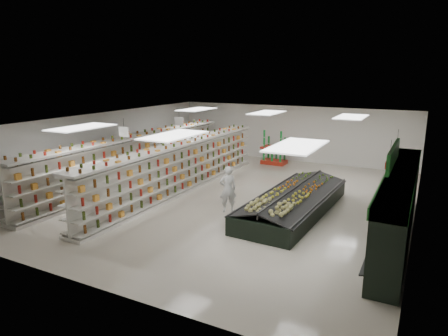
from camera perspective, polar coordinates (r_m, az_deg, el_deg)
The scene contains 16 objects.
floor at distance 16.80m, azimuth 0.88°, elevation -4.12°, with size 16.00×16.00×0.00m, color beige.
ceiling at distance 16.12m, azimuth 0.92°, elevation 6.78°, with size 14.00×16.00×0.02m, color white.
wall_back at distance 23.70m, azimuth 9.58°, elevation 4.89°, with size 14.00×0.02×3.20m, color white.
wall_front at distance 10.15m, azimuth -19.82°, elevation -7.49°, with size 14.00×0.02×3.20m, color white.
wall_left at distance 20.42m, azimuth -17.00°, elevation 3.10°, with size 0.02×16.00×3.20m, color white.
wall_right at distance 14.76m, azimuth 26.04°, elevation -1.58°, with size 0.02×16.00×3.20m, color white.
produce_wall_case at distance 13.42m, azimuth 23.67°, elevation -4.36°, with size 0.93×8.00×2.20m.
aisle_sign_near at distance 16.64m, azimuth -14.09°, elevation 5.03°, with size 0.52×0.06×0.75m.
aisle_sign_far at distance 19.79m, azimuth -6.43°, elevation 6.66°, with size 0.52×0.06×0.75m.
hortifruti_banner at distance 13.10m, azimuth 23.01°, elevation 1.67°, with size 0.12×3.20×0.95m.
gondola_left at distance 19.09m, azimuth -12.51°, elevation 0.93°, with size 1.32×13.03×2.25m.
gondola_center at distance 17.45m, azimuth -6.23°, elevation -0.18°, with size 1.02×12.34×2.14m.
produce_island at distance 15.10m, azimuth 9.94°, elevation -4.66°, with size 2.64×6.50×0.96m.
soda_endcap at distance 22.76m, azimuth 7.22°, elevation 2.72°, with size 1.41×0.99×1.77m.
shopper_main at distance 14.81m, azimuth 0.56°, elevation -3.03°, with size 0.64×0.42×1.75m, color silver.
shopper_background at distance 22.73m, azimuth -2.62°, elevation 2.74°, with size 0.82×0.50×1.68m, color tan.
Camera 1 is at (7.12, -14.34, 5.11)m, focal length 32.00 mm.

